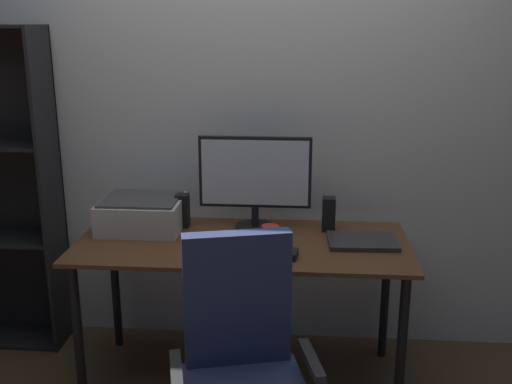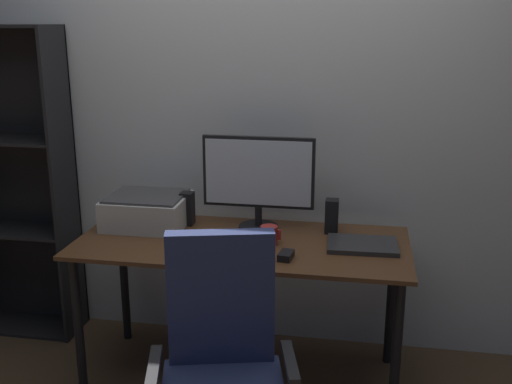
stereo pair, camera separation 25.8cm
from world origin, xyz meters
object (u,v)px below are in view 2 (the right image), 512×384
at_px(desk, 242,258).
at_px(monitor, 258,177).
at_px(coffee_mug, 269,235).
at_px(bookshelf, 12,186).
at_px(mouse, 286,255).
at_px(speaker_right, 332,216).
at_px(laptop, 362,245).
at_px(printer, 147,210).
at_px(keyboard, 238,254).
at_px(speaker_left, 187,208).

bearing_deg(desk, monitor, 77.28).
bearing_deg(coffee_mug, desk, 172.94).
distance_m(coffee_mug, bookshelf, 1.56).
xyz_separation_m(monitor, mouse, (0.19, -0.39, -0.25)).
bearing_deg(mouse, speaker_right, 72.79).
relative_size(laptop, bookshelf, 0.19).
relative_size(desk, printer, 3.93).
height_order(keyboard, speaker_left, speaker_left).
bearing_deg(coffee_mug, printer, 166.34).
xyz_separation_m(mouse, coffee_mug, (-0.10, 0.17, 0.03)).
bearing_deg(printer, keyboard, -31.45).
bearing_deg(speaker_left, mouse, -34.23).
bearing_deg(speaker_right, bookshelf, 175.21).
relative_size(desk, laptop, 4.92).
xyz_separation_m(desk, keyboard, (0.02, -0.19, 0.10)).
xyz_separation_m(desk, speaker_left, (-0.32, 0.19, 0.17)).
bearing_deg(mouse, speaker_left, 153.65).
bearing_deg(monitor, keyboard, -94.09).
relative_size(desk, speaker_right, 9.26).
distance_m(keyboard, coffee_mug, 0.21).
distance_m(mouse, bookshelf, 1.71).
distance_m(desk, speaker_left, 0.41).
height_order(monitor, keyboard, monitor).
xyz_separation_m(coffee_mug, laptop, (0.43, 0.03, -0.03)).
height_order(desk, laptop, laptop).
xyz_separation_m(coffee_mug, speaker_right, (0.28, 0.21, 0.04)).
bearing_deg(monitor, speaker_left, -178.77).
xyz_separation_m(mouse, laptop, (0.33, 0.20, -0.01)).
bearing_deg(keyboard, laptop, 17.57).
bearing_deg(speaker_left, monitor, 1.23).
height_order(desk, keyboard, keyboard).
xyz_separation_m(monitor, coffee_mug, (0.09, -0.22, -0.22)).
height_order(speaker_right, bookshelf, bookshelf).
relative_size(desk, speaker_left, 9.26).
bearing_deg(monitor, bookshelf, 174.31).
relative_size(monitor, coffee_mug, 5.71).
distance_m(desk, coffee_mug, 0.19).
xyz_separation_m(monitor, bookshelf, (-1.43, 0.14, -0.15)).
bearing_deg(laptop, keyboard, -161.85).
bearing_deg(speaker_right, coffee_mug, -143.17).
relative_size(coffee_mug, speaker_left, 0.57).
height_order(keyboard, bookshelf, bookshelf).
xyz_separation_m(keyboard, laptop, (0.55, 0.20, 0.00)).
bearing_deg(speaker_left, laptop, -11.20).
distance_m(keyboard, speaker_left, 0.51).
xyz_separation_m(monitor, speaker_right, (0.37, -0.01, -0.18)).
distance_m(desk, keyboard, 0.21).
bearing_deg(desk, speaker_right, 24.97).
bearing_deg(speaker_left, keyboard, -48.06).
xyz_separation_m(monitor, printer, (-0.56, -0.06, -0.19)).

